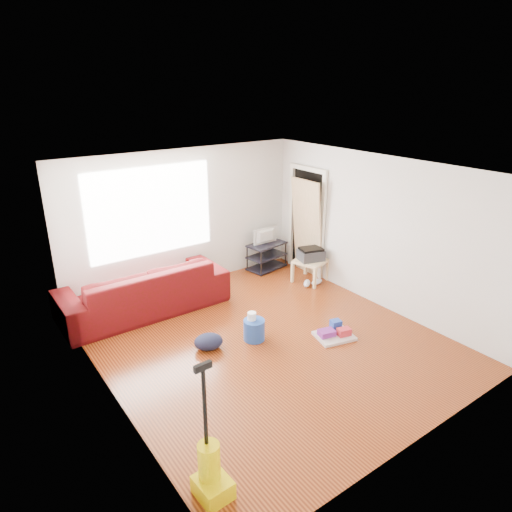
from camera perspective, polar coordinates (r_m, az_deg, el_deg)
room at (r=6.38m, az=1.21°, el=-0.18°), size 4.51×5.01×2.51m
sofa at (r=7.84m, az=-13.60°, el=-6.59°), size 2.69×1.05×0.79m
tv_stand at (r=9.15m, az=1.34°, el=0.03°), size 0.84×0.57×0.53m
tv at (r=9.01m, az=1.36°, el=2.48°), size 0.54×0.07×0.31m
side_table at (r=8.61m, az=6.83°, el=-0.90°), size 0.66×0.66×0.43m
printer at (r=8.54m, az=6.88°, el=0.24°), size 0.52×0.45×0.24m
bucket at (r=6.84m, az=-0.23°, el=-10.35°), size 0.37×0.37×0.32m
toilet_paper at (r=6.74m, az=-0.52°, el=-8.69°), size 0.13×0.13×0.12m
cleaning_tray at (r=6.97m, az=9.78°, el=-9.48°), size 0.63×0.55×0.19m
backpack at (r=6.66m, az=-5.92°, el=-11.43°), size 0.50×0.45×0.23m
sneakers at (r=8.55m, az=7.00°, el=-3.31°), size 0.47×0.26×0.11m
vacuum at (r=4.58m, az=-5.66°, el=-25.27°), size 0.30×0.34×1.38m
door_panel at (r=9.09m, az=6.16°, el=-2.13°), size 0.23×0.75×1.88m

